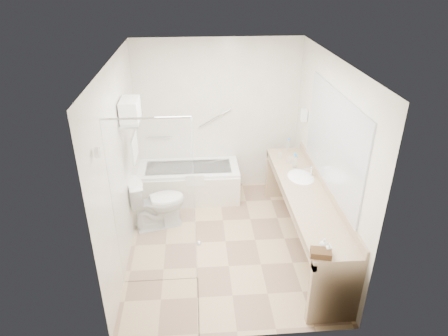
{
  "coord_description": "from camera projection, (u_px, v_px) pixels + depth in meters",
  "views": [
    {
      "loc": [
        -0.36,
        -4.47,
        3.47
      ],
      "look_at": [
        0.0,
        0.3,
        1.0
      ],
      "focal_mm": 32.0,
      "sensor_mm": 36.0,
      "label": 1
    }
  ],
  "objects": [
    {
      "name": "wall_left",
      "position": [
        121.0,
        165.0,
        4.91
      ],
      "size": [
        0.1,
        3.2,
        2.5
      ],
      "primitive_type": "cube",
      "color": "silver",
      "rests_on": "ground"
    },
    {
      "name": "grab_bar_short",
      "position": [
        160.0,
        137.0,
        6.45
      ],
      "size": [
        0.4,
        0.03,
        0.03
      ],
      "primitive_type": "cylinder",
      "rotation": [
        0.0,
        1.57,
        0.0
      ],
      "color": "silver",
      "rests_on": "wall_back"
    },
    {
      "name": "faucet",
      "position": [
        312.0,
        171.0,
        5.45
      ],
      "size": [
        0.03,
        0.03,
        0.14
      ],
      "primitive_type": "cylinder",
      "color": "silver",
      "rests_on": "vanity_counter"
    },
    {
      "name": "shower_enclosure",
      "position": [
        173.0,
        217.0,
        4.22
      ],
      "size": [
        0.96,
        0.91,
        2.11
      ],
      "color": "silver",
      "rests_on": "floor"
    },
    {
      "name": "hairdryer_unit",
      "position": [
        304.0,
        115.0,
        5.92
      ],
      "size": [
        0.08,
        0.1,
        0.18
      ],
      "primitive_type": "cube",
      "color": "silver",
      "rests_on": "wall_right"
    },
    {
      "name": "mirror",
      "position": [
        333.0,
        141.0,
        4.81
      ],
      "size": [
        0.02,
        2.0,
        1.2
      ],
      "primitive_type": "cube",
      "color": "#ACB2B9",
      "rests_on": "wall_right"
    },
    {
      "name": "wall_right",
      "position": [
        327.0,
        158.0,
        5.09
      ],
      "size": [
        0.1,
        3.2,
        2.5
      ],
      "primitive_type": "cube",
      "color": "silver",
      "rests_on": "ground"
    },
    {
      "name": "amenity_basket",
      "position": [
        321.0,
        253.0,
        3.98
      ],
      "size": [
        0.23,
        0.18,
        0.07
      ],
      "primitive_type": "cube",
      "rotation": [
        0.0,
        0.0,
        -0.22
      ],
      "color": "#4F341C",
      "rests_on": "vanity_counter"
    },
    {
      "name": "grab_bar_long",
      "position": [
        215.0,
        118.0,
        6.38
      ],
      "size": [
        0.53,
        0.03,
        0.33
      ],
      "primitive_type": "cylinder",
      "rotation": [
        0.0,
        1.05,
        0.0
      ],
      "color": "silver",
      "rests_on": "wall_back"
    },
    {
      "name": "towel_shelf",
      "position": [
        131.0,
        116.0,
        5.0
      ],
      "size": [
        0.24,
        0.55,
        0.81
      ],
      "color": "silver",
      "rests_on": "wall_left"
    },
    {
      "name": "drinking_glass_far",
      "position": [
        290.0,
        160.0,
        5.83
      ],
      "size": [
        0.08,
        0.08,
        0.1
      ],
      "primitive_type": "cylinder",
      "rotation": [
        0.0,
        0.0,
        -0.05
      ],
      "color": "silver",
      "rests_on": "vanity_counter"
    },
    {
      "name": "water_bottle_mid",
      "position": [
        288.0,
        145.0,
        6.18
      ],
      "size": [
        0.06,
        0.06,
        0.21
      ],
      "rotation": [
        0.0,
        0.0,
        -0.15
      ],
      "color": "silver",
      "rests_on": "vanity_counter"
    },
    {
      "name": "drinking_glass_near",
      "position": [
        280.0,
        155.0,
        5.98
      ],
      "size": [
        0.09,
        0.09,
        0.09
      ],
      "primitive_type": "cylinder",
      "rotation": [
        0.0,
        0.0,
        0.22
      ],
      "color": "silver",
      "rests_on": "vanity_counter"
    },
    {
      "name": "bathtub",
      "position": [
        189.0,
        182.0,
        6.51
      ],
      "size": [
        1.6,
        0.73,
        0.59
      ],
      "color": "white",
      "rests_on": "floor"
    },
    {
      "name": "vanity_counter",
      "position": [
        305.0,
        205.0,
        5.21
      ],
      "size": [
        0.55,
        2.7,
        0.95
      ],
      "color": "tan",
      "rests_on": "floor"
    },
    {
      "name": "toilet",
      "position": [
        157.0,
        202.0,
        5.74
      ],
      "size": [
        0.89,
        0.65,
        0.78
      ],
      "primitive_type": "imported",
      "rotation": [
        0.0,
        0.0,
        1.85
      ],
      "color": "white",
      "rests_on": "floor"
    },
    {
      "name": "soap_bottle_a",
      "position": [
        328.0,
        251.0,
        4.02
      ],
      "size": [
        0.06,
        0.12,
        0.06
      ],
      "primitive_type": "imported",
      "rotation": [
        0.0,
        0.0,
        -0.03
      ],
      "color": "silver",
      "rests_on": "vanity_counter"
    },
    {
      "name": "wall_front",
      "position": [
        240.0,
        240.0,
        3.58
      ],
      "size": [
        2.6,
        0.1,
        2.5
      ],
      "primitive_type": "cube",
      "color": "silver",
      "rests_on": "ground"
    },
    {
      "name": "sink",
      "position": [
        301.0,
        179.0,
        5.49
      ],
      "size": [
        0.4,
        0.52,
        0.14
      ],
      "primitive_type": "ellipsoid",
      "color": "white",
      "rests_on": "vanity_counter"
    },
    {
      "name": "wall_back",
      "position": [
        218.0,
        117.0,
        6.42
      ],
      "size": [
        2.6,
        0.1,
        2.5
      ],
      "primitive_type": "cube",
      "color": "silver",
      "rests_on": "ground"
    },
    {
      "name": "ceiling",
      "position": [
        226.0,
        60.0,
        4.43
      ],
      "size": [
        2.6,
        3.2,
        0.1
      ],
      "primitive_type": "cube",
      "color": "silver",
      "rests_on": "wall_back"
    },
    {
      "name": "water_bottle_right",
      "position": [
        295.0,
        161.0,
        5.67
      ],
      "size": [
        0.07,
        0.07,
        0.22
      ],
      "rotation": [
        0.0,
        0.0,
        0.28
      ],
      "color": "silver",
      "rests_on": "vanity_counter"
    },
    {
      "name": "soap_bottle_b",
      "position": [
        324.0,
        244.0,
        4.09
      ],
      "size": [
        0.1,
        0.12,
        0.09
      ],
      "primitive_type": "imported",
      "rotation": [
        0.0,
        0.0,
        -0.11
      ],
      "color": "silver",
      "rests_on": "vanity_counter"
    },
    {
      "name": "floor",
      "position": [
        226.0,
        241.0,
        5.57
      ],
      "size": [
        3.2,
        3.2,
        0.0
      ],
      "primitive_type": "plane",
      "color": "tan",
      "rests_on": "ground"
    },
    {
      "name": "water_bottle_left",
      "position": [
        295.0,
        162.0,
        5.68
      ],
      "size": [
        0.06,
        0.06,
        0.2
      ],
      "rotation": [
        0.0,
        0.0,
        -0.37
      ],
      "color": "silver",
      "rests_on": "vanity_counter"
    }
  ]
}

